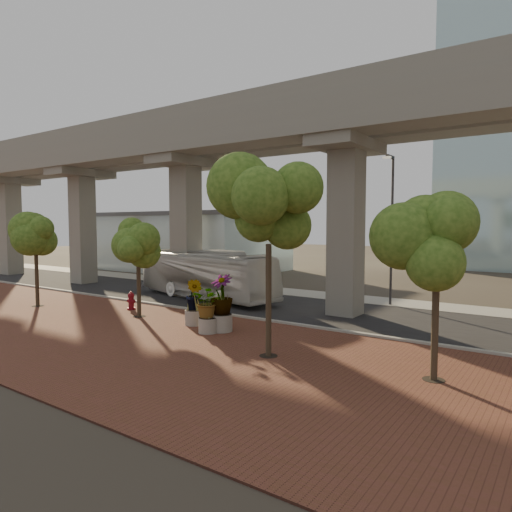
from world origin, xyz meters
The scene contains 18 objects.
ground centered at (0.00, 0.00, 0.00)m, with size 160.00×160.00×0.00m, color #322C24.
brick_plaza centered at (0.00, -8.00, 0.03)m, with size 70.00×13.00×0.06m, color brown.
asphalt_road centered at (0.00, 2.00, 0.02)m, with size 90.00×8.00×0.04m, color black.
curb_strip centered at (0.00, -2.00, 0.08)m, with size 70.00×0.25×0.16m, color gray.
far_sidewalk centered at (0.00, 7.50, 0.03)m, with size 90.00×3.00×0.06m, color gray.
transit_viaduct centered at (0.00, 2.00, 7.29)m, with size 72.00×5.60×12.40m.
station_pavilion centered at (-20.00, 16.00, 3.22)m, with size 23.00×13.00×6.30m.
transit_bus centered at (-4.02, 1.77, 1.63)m, with size 2.74×11.68×3.26m, color silver.
fire_hydrant centered at (-4.82, -3.89, 0.57)m, with size 0.53×0.47×1.05m.
planter_front centered at (2.64, -5.65, 1.37)m, with size 1.96×1.96×2.16m.
planter_right centered at (2.96, -5.07, 1.67)m, with size 2.48×2.48×2.65m.
planter_left centered at (0.99, -4.77, 1.46)m, with size 2.09×2.09×2.30m.
street_tree_far_west centered at (-10.38, -6.43, 4.42)m, with size 3.40×3.40×5.93m.
street_tree_near_west centered at (-2.82, -5.00, 3.93)m, with size 3.00×3.00×5.26m.
street_tree_near_east centered at (6.96, -7.17, 5.55)m, with size 4.29×4.29×7.47m.
street_tree_far_east centered at (12.77, -6.34, 4.39)m, with size 3.69×3.69×6.04m.
streetlamp_west centered at (-10.21, 6.36, 4.26)m, with size 0.36×1.06×7.29m.
streetlamp_east centered at (7.06, 6.32, 5.31)m, with size 0.45×1.32×9.11m.
Camera 1 is at (16.29, -21.32, 5.04)m, focal length 32.00 mm.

